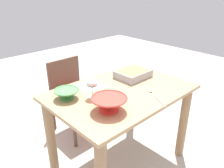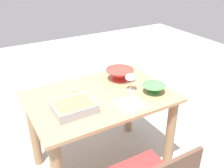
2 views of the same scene
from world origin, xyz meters
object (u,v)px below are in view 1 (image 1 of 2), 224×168
dining_table (121,108)px  serving_spoon (154,94)px  casserole_dish (133,73)px  chair (72,93)px  mixing_bowl (67,93)px  wine_glass (92,84)px  napkin (90,86)px  small_bowl (109,103)px

dining_table → serving_spoon: serving_spoon is taller
dining_table → casserole_dish: 0.36m
chair → serving_spoon: bearing=-83.6°
mixing_bowl → serving_spoon: (0.52, -0.42, -0.04)m
wine_glass → napkin: bearing=55.9°
casserole_dish → wine_glass: bearing=-173.8°
wine_glass → chair: bearing=69.3°
small_bowl → napkin: 0.43m
casserole_dish → napkin: size_ratio=1.40×
mixing_bowl → small_bowl: small_bowl is taller
wine_glass → mixing_bowl: size_ratio=0.82×
dining_table → mixing_bowl: size_ratio=6.08×
casserole_dish → chair: bearing=112.4°
casserole_dish → mixing_bowl: mixing_bowl is taller
chair → small_bowl: bearing=-107.9°
napkin → serving_spoon: bearing=-61.6°
dining_table → chair: 0.76m
dining_table → wine_glass: bearing=166.9°
dining_table → chair: bearing=89.3°
casserole_dish → mixing_bowl: 0.67m
wine_glass → napkin: wine_glass is taller
dining_table → casserole_dish: casserole_dish is taller
dining_table → mixing_bowl: (-0.40, 0.18, 0.21)m
napkin → dining_table: bearing=-60.2°
chair → mixing_bowl: mixing_bowl is taller
wine_glass → napkin: (0.12, 0.17, -0.11)m
chair → napkin: size_ratio=3.81×
chair → wine_glass: bearing=-110.7°
serving_spoon → casserole_dish: bearing=66.8°
wine_glass → mixing_bowl: (-0.15, 0.12, -0.07)m
casserole_dish → serving_spoon: size_ratio=1.14×
chair → serving_spoon: size_ratio=3.11×
wine_glass → serving_spoon: (0.37, -0.29, -0.11)m
casserole_dish → small_bowl: (-0.56, -0.28, 0.02)m
wine_glass → casserole_dish: size_ratio=0.52×
chair → small_bowl: (-0.30, -0.92, 0.36)m
dining_table → mixing_bowl: 0.49m
mixing_bowl → serving_spoon: size_ratio=0.73×
dining_table → mixing_bowl: bearing=155.9°
small_bowl → serving_spoon: small_bowl is taller
dining_table → small_bowl: 0.40m
wine_glass → mixing_bowl: wine_glass is taller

